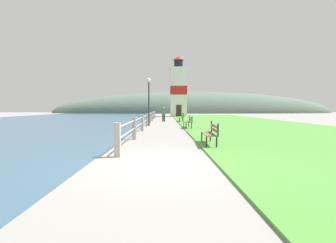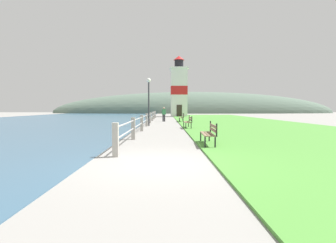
{
  "view_description": "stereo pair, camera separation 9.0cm",
  "coord_description": "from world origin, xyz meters",
  "px_view_note": "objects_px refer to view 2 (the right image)",
  "views": [
    {
      "loc": [
        0.1,
        -7.05,
        1.52
      ],
      "look_at": [
        0.39,
        16.04,
        0.3
      ],
      "focal_mm": 28.0,
      "sensor_mm": 36.0,
      "label": 1
    },
    {
      "loc": [
        0.19,
        -7.05,
        1.52
      ],
      "look_at": [
        0.39,
        16.04,
        0.3
      ],
      "focal_mm": 28.0,
      "sensor_mm": 36.0,
      "label": 2
    }
  ],
  "objects_px": {
    "park_bench_midway": "(188,121)",
    "lamp_post": "(149,93)",
    "park_bench_far": "(182,117)",
    "park_bench_near": "(210,132)",
    "person_strolling": "(164,114)",
    "lighthouse": "(179,90)"
  },
  "relations": [
    {
      "from": "lamp_post",
      "to": "park_bench_far",
      "type": "bearing_deg",
      "value": 62.86
    },
    {
      "from": "person_strolling",
      "to": "park_bench_midway",
      "type": "bearing_deg",
      "value": 169.02
    },
    {
      "from": "person_strolling",
      "to": "lamp_post",
      "type": "relative_size",
      "value": 0.4
    },
    {
      "from": "lamp_post",
      "to": "person_strolling",
      "type": "bearing_deg",
      "value": 80.19
    },
    {
      "from": "person_strolling",
      "to": "lamp_post",
      "type": "xyz_separation_m",
      "value": [
        -1.2,
        -6.92,
        1.88
      ]
    },
    {
      "from": "park_bench_near",
      "to": "lamp_post",
      "type": "bearing_deg",
      "value": -71.73
    },
    {
      "from": "lamp_post",
      "to": "park_bench_midway",
      "type": "bearing_deg",
      "value": -39.99
    },
    {
      "from": "park_bench_far",
      "to": "lamp_post",
      "type": "distance_m",
      "value": 7.22
    },
    {
      "from": "park_bench_midway",
      "to": "lighthouse",
      "type": "relative_size",
      "value": 0.17
    },
    {
      "from": "lighthouse",
      "to": "person_strolling",
      "type": "relative_size",
      "value": 6.52
    },
    {
      "from": "park_bench_midway",
      "to": "lamp_post",
      "type": "distance_m",
      "value": 4.57
    },
    {
      "from": "park_bench_far",
      "to": "person_strolling",
      "type": "relative_size",
      "value": 1.26
    },
    {
      "from": "person_strolling",
      "to": "park_bench_near",
      "type": "bearing_deg",
      "value": 164.03
    },
    {
      "from": "person_strolling",
      "to": "lamp_post",
      "type": "bearing_deg",
      "value": 148.04
    },
    {
      "from": "park_bench_far",
      "to": "lamp_post",
      "type": "xyz_separation_m",
      "value": [
        -3.14,
        -6.12,
        2.2
      ]
    },
    {
      "from": "park_bench_near",
      "to": "park_bench_midway",
      "type": "relative_size",
      "value": 1.04
    },
    {
      "from": "park_bench_near",
      "to": "park_bench_far",
      "type": "distance_m",
      "value": 17.39
    },
    {
      "from": "park_bench_near",
      "to": "lighthouse",
      "type": "relative_size",
      "value": 0.18
    },
    {
      "from": "park_bench_near",
      "to": "lighthouse",
      "type": "bearing_deg",
      "value": -88.26
    },
    {
      "from": "park_bench_near",
      "to": "lamp_post",
      "type": "height_order",
      "value": "lamp_post"
    },
    {
      "from": "park_bench_near",
      "to": "park_bench_midway",
      "type": "xyz_separation_m",
      "value": [
        -0.09,
        8.69,
        -0.0
      ]
    },
    {
      "from": "person_strolling",
      "to": "lighthouse",
      "type": "bearing_deg",
      "value": -30.69
    }
  ]
}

